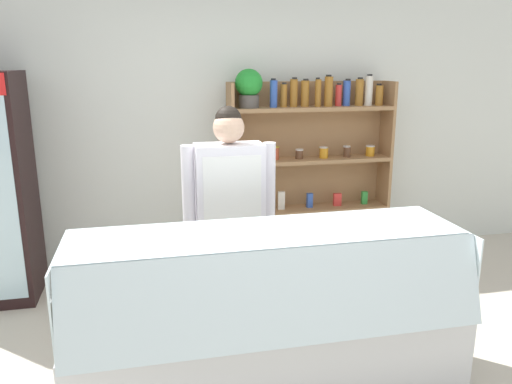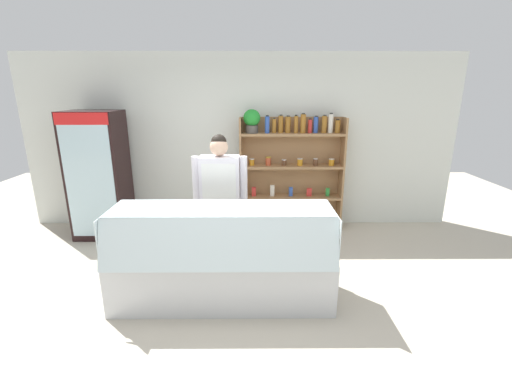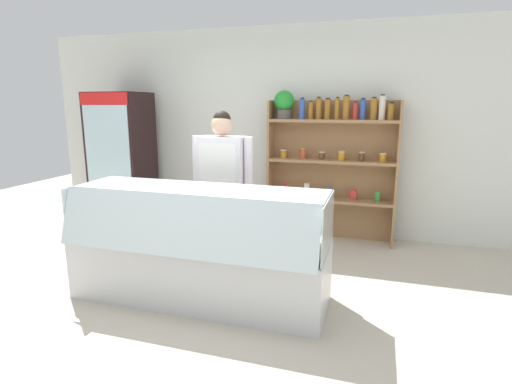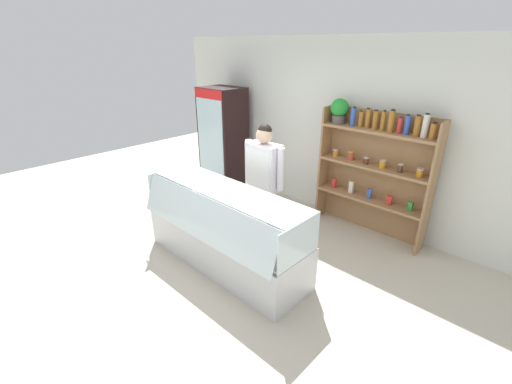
% 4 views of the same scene
% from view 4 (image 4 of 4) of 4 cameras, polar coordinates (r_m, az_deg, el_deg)
% --- Properties ---
extents(ground_plane, '(12.00, 12.00, 0.00)m').
position_cam_4_polar(ground_plane, '(4.38, -4.77, -12.63)').
color(ground_plane, beige).
extents(back_wall, '(6.80, 0.10, 2.70)m').
position_cam_4_polar(back_wall, '(5.49, 13.29, 9.98)').
color(back_wall, silver).
rests_on(back_wall, ground).
extents(drinks_fridge, '(0.76, 0.62, 1.87)m').
position_cam_4_polar(drinks_fridge, '(6.51, -5.49, 8.80)').
color(drinks_fridge, black).
rests_on(drinks_fridge, ground).
extents(shelving_unit, '(1.59, 0.29, 1.88)m').
position_cam_4_polar(shelving_unit, '(5.02, 18.69, 4.90)').
color(shelving_unit, '#9E754C').
rests_on(shelving_unit, ground).
extents(deli_display_case, '(2.25, 0.77, 1.01)m').
position_cam_4_polar(deli_display_case, '(4.32, -5.20, -8.23)').
color(deli_display_case, silver).
rests_on(deli_display_case, ground).
extents(shop_clerk, '(0.66, 0.25, 1.65)m').
position_cam_4_polar(shop_clerk, '(4.58, 1.29, 3.08)').
color(shop_clerk, '#4C4233').
rests_on(shop_clerk, ground).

